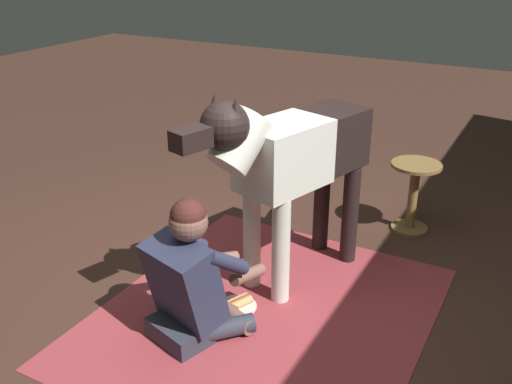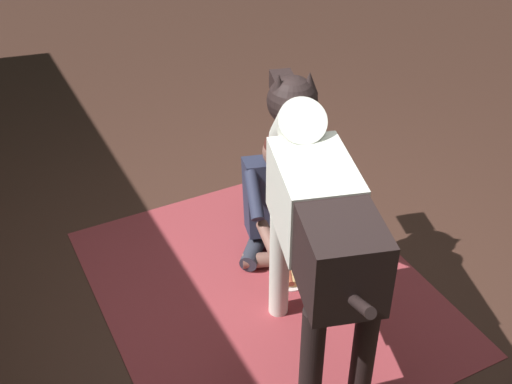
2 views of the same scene
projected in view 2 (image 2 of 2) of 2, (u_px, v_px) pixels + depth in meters
name	position (u px, v px, depth m)	size (l,w,h in m)	color
ground_plane	(295.00, 282.00, 3.97)	(15.85, 15.85, 0.00)	#422820
area_rug	(264.00, 289.00, 3.91)	(2.11, 1.83, 0.01)	#98363C
person_sitting_on_floor	(279.00, 201.00, 4.07)	(0.73, 0.59, 0.83)	#313441
large_dog	(316.00, 212.00, 3.13)	(1.59, 0.63, 1.33)	white
hot_dog_on_plate	(290.00, 276.00, 3.98)	(0.24, 0.24, 0.06)	silver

